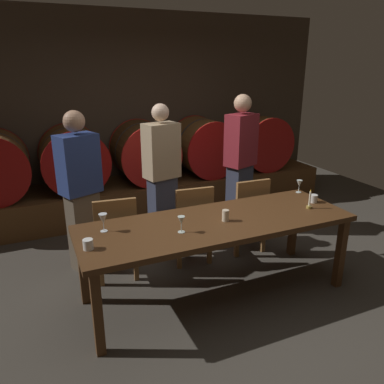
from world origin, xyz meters
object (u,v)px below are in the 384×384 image
(chair_left, at_px, (116,234))
(cup_center, at_px, (225,216))
(chair_right, at_px, (247,211))
(wine_glass_center, at_px, (181,221))
(guest_right, at_px, (240,163))
(wine_barrel_left, at_px, (73,159))
(wine_barrel_far_right, at_px, (258,142))
(chair_center, at_px, (192,220))
(cup_left, at_px, (88,244))
(guest_left, at_px, (81,191))
(guest_center, at_px, (162,176))
(wine_barrel_center, at_px, (145,152))
(cup_right, at_px, (313,199))
(wine_glass_left, at_px, (103,219))
(candle_center, at_px, (309,203))
(wine_glass_right, at_px, (299,184))
(wine_barrel_right, at_px, (204,147))
(dining_table, at_px, (217,228))

(chair_left, height_order, cup_center, chair_left)
(chair_right, xyz_separation_m, wine_glass_center, (-1.10, -0.74, 0.36))
(guest_right, height_order, cup_center, guest_right)
(wine_barrel_left, distance_m, wine_glass_center, 2.53)
(wine_barrel_far_right, height_order, chair_center, wine_barrel_far_right)
(chair_center, height_order, cup_left, chair_center)
(guest_left, bearing_deg, guest_right, 164.43)
(guest_center, relative_size, wine_glass_center, 11.80)
(chair_left, relative_size, wine_glass_center, 6.24)
(wine_barrel_center, relative_size, wine_barrel_far_right, 1.00)
(cup_left, relative_size, cup_right, 1.01)
(wine_barrel_left, xyz_separation_m, cup_center, (0.99, -2.40, -0.07))
(chair_left, bearing_deg, chair_center, -173.28)
(wine_glass_left, height_order, wine_glass_center, wine_glass_left)
(candle_center, bearing_deg, chair_right, 107.53)
(wine_barrel_left, height_order, wine_glass_right, wine_barrel_left)
(wine_glass_left, distance_m, wine_glass_center, 0.64)
(wine_barrel_right, height_order, wine_glass_right, wine_barrel_right)
(wine_barrel_far_right, bearing_deg, chair_left, -147.81)
(wine_barrel_center, relative_size, cup_right, 10.80)
(cup_center, bearing_deg, chair_right, 45.91)
(wine_glass_right, distance_m, cup_right, 0.32)
(chair_left, distance_m, wine_glass_left, 0.63)
(wine_barrel_right, height_order, guest_right, guest_right)
(cup_center, bearing_deg, wine_glass_left, 168.32)
(cup_left, bearing_deg, wine_barrel_center, 64.19)
(guest_center, distance_m, cup_left, 1.67)
(wine_barrel_left, bearing_deg, wine_glass_left, -91.01)
(guest_right, relative_size, cup_left, 21.54)
(chair_center, bearing_deg, candle_center, 146.30)
(guest_left, height_order, guest_right, guest_right)
(wine_barrel_far_right, relative_size, guest_right, 0.49)
(guest_center, relative_size, cup_left, 20.74)
(wine_barrel_left, relative_size, wine_barrel_far_right, 1.00)
(wine_barrel_far_right, relative_size, cup_center, 8.30)
(wine_barrel_center, bearing_deg, chair_left, -115.90)
(guest_right, bearing_deg, guest_left, -14.70)
(dining_table, bearing_deg, wine_glass_left, 169.66)
(dining_table, bearing_deg, wine_barrel_far_right, 50.47)
(wine_glass_right, distance_m, cup_center, 1.16)
(dining_table, distance_m, chair_right, 0.98)
(wine_barrel_right, height_order, guest_center, guest_center)
(wine_glass_center, height_order, cup_left, wine_glass_center)
(cup_left, bearing_deg, guest_center, 51.29)
(chair_left, relative_size, chair_center, 1.00)
(wine_barrel_right, relative_size, chair_left, 0.97)
(wine_glass_left, bearing_deg, cup_center, -11.68)
(chair_center, bearing_deg, wine_barrel_far_right, -132.74)
(wine_barrel_right, distance_m, guest_right, 1.14)
(chair_left, height_order, guest_right, guest_right)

